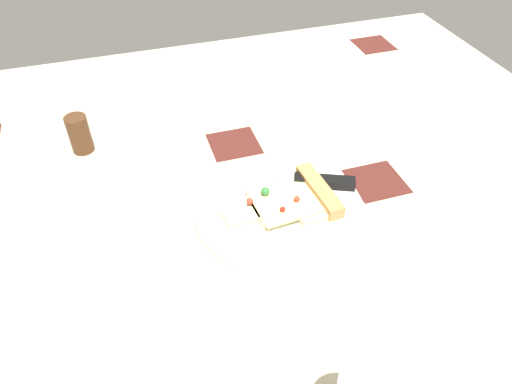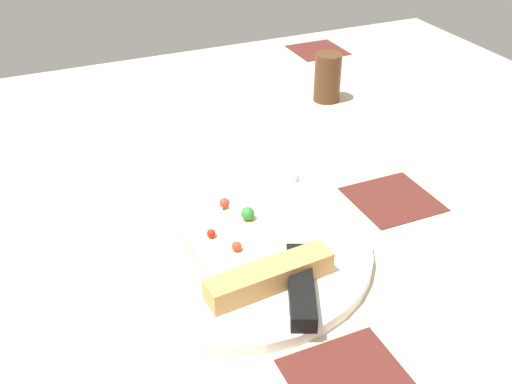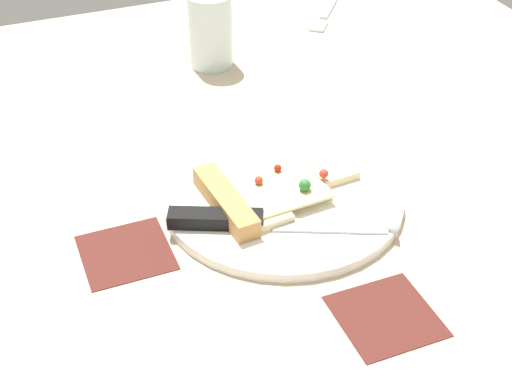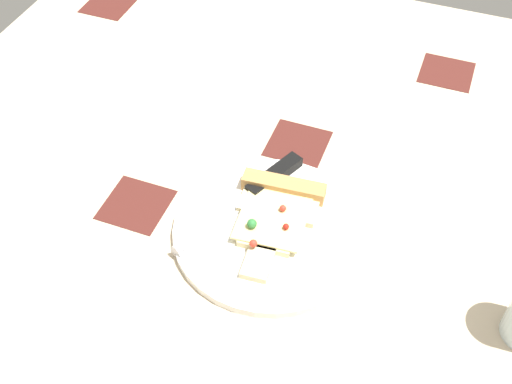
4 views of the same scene
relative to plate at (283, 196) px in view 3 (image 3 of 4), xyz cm
name	(u,v)px [view 3 (image 3 of 4)]	position (x,y,z in cm)	size (l,w,h in cm)	color
ground_plane	(253,232)	(2.18, -4.47, -2.10)	(124.13, 124.13, 3.00)	#C6B293
plate	(283,196)	(0.00, 0.00, 0.00)	(26.99, 26.99, 1.21)	white
pizza_slice	(262,192)	(0.23, -2.56, 1.40)	(12.17, 17.98, 2.65)	beige
knife	(259,221)	(4.55, -4.70, 1.21)	(11.72, 22.76, 2.45)	silver
drinking_glass	(210,31)	(-34.44, 3.55, 4.78)	(6.40, 6.40, 10.76)	silver
fork	(325,14)	(-44.01, 26.93, -0.20)	(13.01, 11.04, 0.80)	silver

